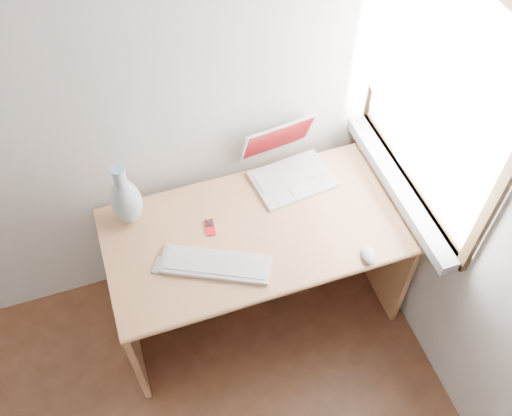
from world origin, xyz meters
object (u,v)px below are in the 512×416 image
object	(u,v)px
desk	(251,240)
vase	(126,200)
external_keyboard	(215,264)
laptop	(290,166)

from	to	relation	value
desk	vase	xyz separation A→B (m)	(-0.52, 0.15, 0.35)
desk	vase	bearing A→B (deg)	164.29
external_keyboard	desk	bearing A→B (deg)	69.00
desk	laptop	distance (m)	0.41
external_keyboard	vase	xyz separation A→B (m)	(-0.29, 0.36, 0.13)
desk	vase	world-z (taller)	vase
external_keyboard	vase	size ratio (longest dim) A/B	1.40
laptop	external_keyboard	xyz separation A→B (m)	(-0.48, -0.39, -0.05)
desk	external_keyboard	xyz separation A→B (m)	(-0.23, -0.21, 0.22)
desk	external_keyboard	size ratio (longest dim) A/B	2.83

